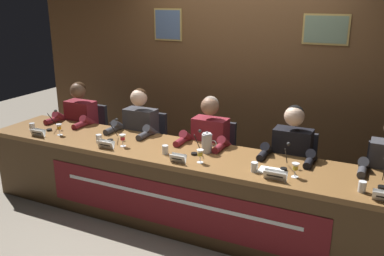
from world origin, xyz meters
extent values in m
plane|color=gray|center=(0.00, 0.00, 0.00)|extent=(12.00, 12.00, 0.00)
cube|color=brown|center=(0.00, 1.34, 1.30)|extent=(5.80, 0.12, 2.60)
cube|color=tan|center=(-0.95, 1.28, 1.85)|extent=(0.38, 0.02, 0.39)
cube|color=slate|center=(-0.95, 1.27, 1.85)|extent=(0.34, 0.01, 0.35)
cube|color=tan|center=(0.95, 1.28, 1.85)|extent=(0.48, 0.02, 0.32)
cube|color=slate|center=(0.95, 1.27, 1.85)|extent=(0.44, 0.01, 0.28)
cube|color=brown|center=(0.00, 0.00, 0.72)|extent=(4.60, 0.75, 0.05)
cube|color=#4C341B|center=(0.00, -0.35, 0.35)|extent=(4.54, 0.04, 0.70)
cube|color=#4C341B|center=(-2.25, 0.00, 0.35)|extent=(0.08, 0.67, 0.70)
cube|color=maroon|center=(-0.02, -0.38, 0.35)|extent=(2.79, 0.01, 0.43)
cube|color=white|center=(-0.02, -0.38, 0.42)|extent=(2.37, 0.00, 0.04)
cylinder|color=black|center=(-1.72, 0.47, 0.01)|extent=(0.44, 0.44, 0.02)
cylinder|color=black|center=(-1.72, 0.47, 0.22)|extent=(0.05, 0.05, 0.39)
cube|color=#232328|center=(-1.72, 0.47, 0.43)|extent=(0.44, 0.44, 0.03)
cube|color=#232328|center=(-1.72, 0.67, 0.67)|extent=(0.40, 0.05, 0.44)
cylinder|color=black|center=(-1.82, 0.12, 0.22)|extent=(0.10, 0.10, 0.45)
cylinder|color=black|center=(-1.62, 0.12, 0.22)|extent=(0.10, 0.10, 0.45)
cylinder|color=black|center=(-1.82, 0.27, 0.50)|extent=(0.13, 0.34, 0.13)
cylinder|color=black|center=(-1.62, 0.27, 0.50)|extent=(0.13, 0.34, 0.13)
cube|color=maroon|center=(-1.72, 0.44, 0.74)|extent=(0.36, 0.20, 0.48)
sphere|color=brown|center=(-1.72, 0.42, 1.11)|extent=(0.19, 0.19, 0.19)
sphere|color=#331E0F|center=(-1.72, 0.44, 1.13)|extent=(0.17, 0.17, 0.17)
cylinder|color=maroon|center=(-1.93, 0.34, 0.76)|extent=(0.09, 0.30, 0.25)
cylinder|color=maroon|center=(-1.51, 0.34, 0.76)|extent=(0.09, 0.30, 0.25)
cylinder|color=maroon|center=(-1.93, 0.18, 0.78)|extent=(0.07, 0.24, 0.07)
cylinder|color=maroon|center=(-1.51, 0.18, 0.78)|extent=(0.07, 0.24, 0.07)
cube|color=white|center=(-1.71, -0.29, 0.79)|extent=(0.18, 0.03, 0.08)
cube|color=white|center=(-1.71, -0.25, 0.79)|extent=(0.18, 0.03, 0.08)
cube|color=black|center=(-1.71, -0.29, 0.79)|extent=(0.13, 0.01, 0.01)
cylinder|color=white|center=(-1.53, -0.14, 0.75)|extent=(0.06, 0.06, 0.00)
cylinder|color=white|center=(-1.53, -0.14, 0.78)|extent=(0.01, 0.01, 0.05)
cone|color=white|center=(-1.53, -0.14, 0.84)|extent=(0.06, 0.06, 0.06)
cylinder|color=orange|center=(-1.53, -0.14, 0.83)|extent=(0.04, 0.04, 0.04)
cylinder|color=silver|center=(-1.92, -0.15, 0.79)|extent=(0.06, 0.06, 0.08)
cylinder|color=silver|center=(-1.92, -0.15, 0.77)|extent=(0.05, 0.05, 0.05)
cylinder|color=black|center=(-1.74, -0.07, 0.76)|extent=(0.06, 0.06, 0.02)
cylinder|color=black|center=(-1.74, -0.01, 0.86)|extent=(0.01, 0.13, 0.18)
sphere|color=#2D2D2D|center=(-1.74, 0.05, 0.95)|extent=(0.03, 0.03, 0.03)
cylinder|color=black|center=(-0.86, 0.47, 0.01)|extent=(0.44, 0.44, 0.02)
cylinder|color=black|center=(-0.86, 0.47, 0.22)|extent=(0.05, 0.05, 0.39)
cube|color=#232328|center=(-0.86, 0.47, 0.43)|extent=(0.44, 0.44, 0.03)
cube|color=#232328|center=(-0.86, 0.67, 0.67)|extent=(0.40, 0.05, 0.44)
cylinder|color=black|center=(-0.96, 0.12, 0.22)|extent=(0.10, 0.10, 0.45)
cylinder|color=black|center=(-0.76, 0.12, 0.22)|extent=(0.10, 0.10, 0.45)
cylinder|color=black|center=(-0.96, 0.27, 0.50)|extent=(0.13, 0.34, 0.13)
cylinder|color=black|center=(-0.76, 0.27, 0.50)|extent=(0.13, 0.34, 0.13)
cube|color=#38383D|center=(-0.86, 0.44, 0.74)|extent=(0.36, 0.20, 0.48)
sphere|color=beige|center=(-0.86, 0.42, 1.11)|extent=(0.19, 0.19, 0.19)
sphere|color=#331E0F|center=(-0.86, 0.44, 1.13)|extent=(0.17, 0.17, 0.17)
cylinder|color=#38383D|center=(-1.07, 0.34, 0.76)|extent=(0.09, 0.30, 0.25)
cylinder|color=#38383D|center=(-0.65, 0.34, 0.76)|extent=(0.09, 0.30, 0.25)
cylinder|color=#38383D|center=(-1.07, 0.18, 0.78)|extent=(0.07, 0.24, 0.07)
cylinder|color=#38383D|center=(-0.65, 0.18, 0.78)|extent=(0.07, 0.24, 0.07)
cube|color=white|center=(-0.82, -0.27, 0.79)|extent=(0.18, 0.03, 0.08)
cube|color=white|center=(-0.82, -0.24, 0.79)|extent=(0.18, 0.03, 0.08)
cube|color=black|center=(-0.82, -0.28, 0.79)|extent=(0.13, 0.01, 0.01)
cylinder|color=white|center=(-0.70, -0.14, 0.75)|extent=(0.06, 0.06, 0.00)
cylinder|color=white|center=(-0.70, -0.14, 0.78)|extent=(0.01, 0.01, 0.05)
cone|color=white|center=(-0.70, -0.14, 0.84)|extent=(0.06, 0.06, 0.06)
cylinder|color=#B21E2D|center=(-0.70, -0.14, 0.83)|extent=(0.04, 0.04, 0.04)
cylinder|color=silver|center=(-0.99, -0.15, 0.79)|extent=(0.06, 0.06, 0.08)
cylinder|color=silver|center=(-0.99, -0.15, 0.77)|extent=(0.05, 0.05, 0.05)
cylinder|color=black|center=(-0.91, -0.07, 0.76)|extent=(0.06, 0.06, 0.02)
cylinder|color=black|center=(-0.91, 0.00, 0.86)|extent=(0.01, 0.13, 0.18)
sphere|color=#2D2D2D|center=(-0.91, 0.06, 0.95)|extent=(0.03, 0.03, 0.03)
cylinder|color=black|center=(0.00, 0.47, 0.01)|extent=(0.44, 0.44, 0.02)
cylinder|color=black|center=(0.00, 0.47, 0.22)|extent=(0.05, 0.05, 0.39)
cube|color=#232328|center=(0.00, 0.47, 0.43)|extent=(0.44, 0.44, 0.03)
cube|color=#232328|center=(0.00, 0.67, 0.67)|extent=(0.40, 0.05, 0.44)
cylinder|color=black|center=(-0.10, 0.12, 0.22)|extent=(0.10, 0.10, 0.45)
cylinder|color=black|center=(0.10, 0.12, 0.22)|extent=(0.10, 0.10, 0.45)
cylinder|color=black|center=(-0.10, 0.27, 0.50)|extent=(0.13, 0.34, 0.13)
cylinder|color=black|center=(0.10, 0.27, 0.50)|extent=(0.13, 0.34, 0.13)
cube|color=maroon|center=(0.00, 0.44, 0.74)|extent=(0.36, 0.20, 0.48)
sphere|color=#8E664C|center=(0.00, 0.42, 1.11)|extent=(0.19, 0.19, 0.19)
sphere|color=gray|center=(0.00, 0.44, 1.13)|extent=(0.17, 0.17, 0.17)
cylinder|color=maroon|center=(-0.21, 0.34, 0.76)|extent=(0.09, 0.30, 0.25)
cylinder|color=maroon|center=(0.21, 0.34, 0.76)|extent=(0.09, 0.30, 0.25)
cylinder|color=maroon|center=(-0.21, 0.18, 0.78)|extent=(0.07, 0.24, 0.07)
cylinder|color=maroon|center=(0.21, 0.18, 0.78)|extent=(0.07, 0.24, 0.07)
cube|color=white|center=(-0.01, -0.29, 0.79)|extent=(0.15, 0.03, 0.08)
cube|color=white|center=(-0.01, -0.26, 0.79)|extent=(0.15, 0.03, 0.08)
cube|color=black|center=(-0.01, -0.30, 0.79)|extent=(0.11, 0.01, 0.01)
cylinder|color=white|center=(0.17, -0.19, 0.75)|extent=(0.06, 0.06, 0.00)
cylinder|color=white|center=(0.17, -0.19, 0.78)|extent=(0.01, 0.01, 0.05)
cone|color=white|center=(0.17, -0.19, 0.84)|extent=(0.06, 0.06, 0.06)
cylinder|color=yellow|center=(0.17, -0.19, 0.83)|extent=(0.04, 0.04, 0.04)
cylinder|color=silver|center=(-0.22, -0.14, 0.79)|extent=(0.06, 0.06, 0.08)
cylinder|color=silver|center=(-0.22, -0.14, 0.77)|extent=(0.05, 0.05, 0.05)
cylinder|color=black|center=(0.04, -0.04, 0.76)|extent=(0.06, 0.06, 0.02)
cylinder|color=black|center=(0.04, 0.02, 0.86)|extent=(0.01, 0.13, 0.18)
sphere|color=#2D2D2D|center=(0.04, 0.09, 0.95)|extent=(0.03, 0.03, 0.03)
cylinder|color=black|center=(0.86, 0.47, 0.01)|extent=(0.44, 0.44, 0.02)
cylinder|color=black|center=(0.86, 0.47, 0.22)|extent=(0.05, 0.05, 0.39)
cube|color=#232328|center=(0.86, 0.47, 0.43)|extent=(0.44, 0.44, 0.03)
cube|color=#232328|center=(0.86, 0.67, 0.67)|extent=(0.40, 0.05, 0.44)
cylinder|color=black|center=(0.76, 0.12, 0.22)|extent=(0.10, 0.10, 0.45)
cylinder|color=black|center=(0.96, 0.12, 0.22)|extent=(0.10, 0.10, 0.45)
cylinder|color=black|center=(0.76, 0.27, 0.50)|extent=(0.13, 0.34, 0.13)
cylinder|color=black|center=(0.96, 0.27, 0.50)|extent=(0.13, 0.34, 0.13)
cube|color=black|center=(0.86, 0.44, 0.74)|extent=(0.36, 0.20, 0.48)
sphere|color=beige|center=(0.86, 0.42, 1.11)|extent=(0.19, 0.19, 0.19)
sphere|color=black|center=(0.86, 0.44, 1.13)|extent=(0.17, 0.17, 0.17)
cylinder|color=black|center=(0.65, 0.34, 0.76)|extent=(0.09, 0.30, 0.25)
cylinder|color=black|center=(1.07, 0.34, 0.76)|extent=(0.09, 0.30, 0.25)
cylinder|color=black|center=(0.65, 0.18, 0.78)|extent=(0.07, 0.24, 0.07)
cylinder|color=black|center=(1.07, 0.18, 0.78)|extent=(0.07, 0.24, 0.07)
cube|color=white|center=(0.88, -0.28, 0.79)|extent=(0.19, 0.03, 0.08)
cube|color=white|center=(0.88, -0.24, 0.79)|extent=(0.19, 0.03, 0.08)
cube|color=black|center=(0.88, -0.28, 0.79)|extent=(0.13, 0.01, 0.01)
cylinder|color=white|center=(1.01, -0.14, 0.75)|extent=(0.06, 0.06, 0.00)
cylinder|color=white|center=(1.01, -0.14, 0.78)|extent=(0.01, 0.01, 0.05)
cone|color=white|center=(1.01, -0.14, 0.84)|extent=(0.06, 0.06, 0.06)
cylinder|color=yellow|center=(1.01, -0.14, 0.83)|extent=(0.04, 0.04, 0.04)
cylinder|color=silver|center=(0.67, -0.17, 0.79)|extent=(0.06, 0.06, 0.08)
cylinder|color=silver|center=(0.67, -0.17, 0.77)|extent=(0.05, 0.05, 0.05)
cylinder|color=black|center=(0.89, -0.03, 0.76)|extent=(0.06, 0.06, 0.02)
cylinder|color=black|center=(0.89, 0.03, 0.86)|extent=(0.01, 0.13, 0.18)
sphere|color=#2D2D2D|center=(0.89, 0.09, 0.95)|extent=(0.03, 0.03, 0.03)
cylinder|color=black|center=(1.72, 0.47, 0.01)|extent=(0.44, 0.44, 0.02)
cylinder|color=black|center=(1.72, 0.47, 0.22)|extent=(0.05, 0.05, 0.39)
cylinder|color=black|center=(1.62, 0.12, 0.22)|extent=(0.10, 0.10, 0.45)
cylinder|color=black|center=(1.62, 0.27, 0.50)|extent=(0.13, 0.34, 0.13)
cylinder|color=#38383D|center=(1.51, 0.34, 0.76)|extent=(0.09, 0.30, 0.25)
cylinder|color=#38383D|center=(1.51, 0.18, 0.78)|extent=(0.07, 0.24, 0.07)
cylinder|color=silver|center=(1.54, -0.18, 0.79)|extent=(0.06, 0.06, 0.08)
cylinder|color=silver|center=(1.54, -0.18, 0.77)|extent=(0.05, 0.05, 0.05)
cylinder|color=black|center=(1.67, -0.05, 0.76)|extent=(0.06, 0.06, 0.02)
cylinder|color=black|center=(1.67, 0.01, 0.86)|extent=(0.01, 0.13, 0.18)
cylinder|color=silver|center=(0.12, 0.08, 0.84)|extent=(0.10, 0.10, 0.18)
cylinder|color=silver|center=(0.12, 0.08, 0.93)|extent=(0.09, 0.08, 0.01)
sphere|color=silver|center=(0.12, 0.08, 0.95)|extent=(0.02, 0.02, 0.02)
torus|color=silver|center=(0.19, 0.08, 0.85)|extent=(0.07, 0.01, 0.07)
cube|color=white|center=(0.81, -0.11, 0.75)|extent=(0.22, 0.16, 0.01)
camera|label=1|loc=(1.61, -3.33, 2.17)|focal=38.58mm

